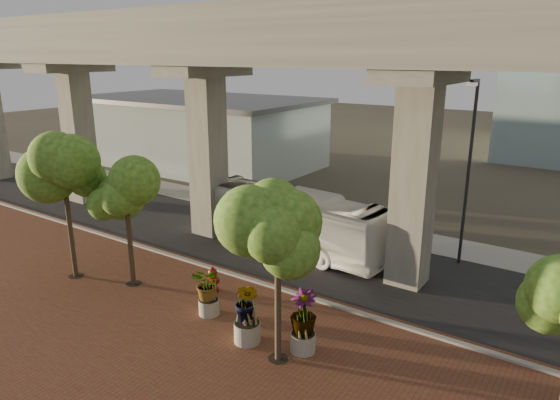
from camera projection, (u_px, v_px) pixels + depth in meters
The scene contains 17 objects.
ground at pixel (275, 267), 24.73m from camera, with size 160.00×160.00×0.00m, color #363027.
brick_plaza at pixel (152, 340), 18.36m from camera, with size 70.00×13.00×0.06m, color brown.
asphalt_road at pixel (297, 254), 26.31m from camera, with size 90.00×8.00×0.04m, color black.
curb_strip at pixel (251, 280), 23.11m from camera, with size 70.00×0.25×0.16m, color gray.
far_sidewalk at pixel (344, 225), 30.68m from camera, with size 90.00×3.00×0.06m, color gray.
transit_viaduct at pixel (298, 115), 24.27m from camera, with size 72.00×5.60×12.40m.
station_pavilion at pixel (198, 130), 47.30m from camera, with size 23.00×13.00×6.30m.
transit_bus at pixel (289, 220), 26.68m from camera, with size 2.70×11.52×3.21m, color white.
fire_hydrant at pixel (213, 280), 21.92m from camera, with size 0.58×0.52×1.16m.
planter_front at pixel (208, 286), 19.80m from camera, with size 1.84×1.84×2.02m.
planter_right at pixel (303, 315), 17.25m from camera, with size 2.18×2.18×2.33m.
planter_left at pixel (247, 306), 17.83m from camera, with size 2.16×2.16×2.37m.
street_tree_far_west at pixel (63, 173), 22.21m from camera, with size 3.99×3.99×6.84m.
street_tree_near_west at pixel (126, 193), 21.60m from camera, with size 3.48×3.48×5.92m.
street_tree_near_east at pixel (278, 230), 15.86m from camera, with size 3.67×3.67×6.41m.
streetlamp_west at pixel (207, 132), 33.73m from camera, with size 0.43×1.26×8.69m.
streetlamp_east at pixel (469, 161), 23.60m from camera, with size 0.45×1.31×9.04m.
Camera 1 is at (12.99, -18.74, 10.14)m, focal length 32.00 mm.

